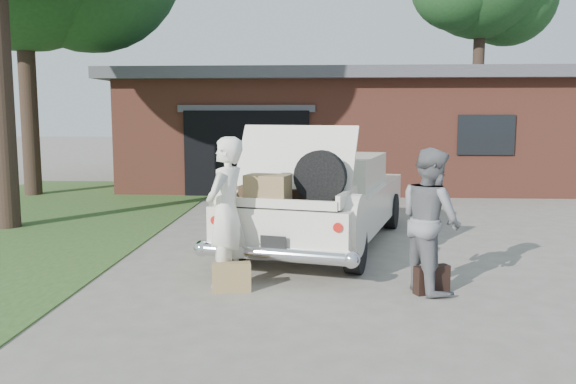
{
  "coord_description": "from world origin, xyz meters",
  "views": [
    {
      "loc": [
        0.48,
        -7.49,
        2.17
      ],
      "look_at": [
        0.0,
        0.6,
        1.1
      ],
      "focal_mm": 38.0,
      "sensor_mm": 36.0,
      "label": 1
    }
  ],
  "objects": [
    {
      "name": "ground",
      "position": [
        0.0,
        0.0,
        0.0
      ],
      "size": [
        90.0,
        90.0,
        0.0
      ],
      "primitive_type": "plane",
      "color": "gray",
      "rests_on": "ground"
    },
    {
      "name": "house",
      "position": [
        0.98,
        11.47,
        1.67
      ],
      "size": [
        12.8,
        7.8,
        3.3
      ],
      "color": "brown",
      "rests_on": "ground"
    },
    {
      "name": "sedan",
      "position": [
        0.47,
        2.38,
        0.75
      ],
      "size": [
        3.15,
        5.43,
        1.98
      ],
      "rotation": [
        0.0,
        0.0,
        -0.25
      ],
      "color": "silver",
      "rests_on": "ground"
    },
    {
      "name": "woman_left",
      "position": [
        -0.73,
        -0.11,
        0.93
      ],
      "size": [
        0.64,
        0.79,
        1.87
      ],
      "primitive_type": "imported",
      "rotation": [
        0.0,
        0.0,
        -1.9
      ],
      "color": "white",
      "rests_on": "ground"
    },
    {
      "name": "woman_right",
      "position": [
        1.77,
        -0.17,
        0.87
      ],
      "size": [
        0.95,
        1.04,
        1.75
      ],
      "primitive_type": "imported",
      "rotation": [
        0.0,
        0.0,
        1.98
      ],
      "color": "slate",
      "rests_on": "ground"
    },
    {
      "name": "suitcase_left",
      "position": [
        -0.63,
        -0.37,
        0.18
      ],
      "size": [
        0.49,
        0.24,
        0.36
      ],
      "primitive_type": "cube",
      "rotation": [
        0.0,
        0.0,
        0.21
      ],
      "color": "#9F8451",
      "rests_on": "ground"
    },
    {
      "name": "suitcase_right",
      "position": [
        1.78,
        -0.29,
        0.17
      ],
      "size": [
        0.46,
        0.3,
        0.34
      ],
      "primitive_type": "cube",
      "rotation": [
        0.0,
        0.0,
        0.41
      ],
      "color": "black",
      "rests_on": "ground"
    }
  ]
}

